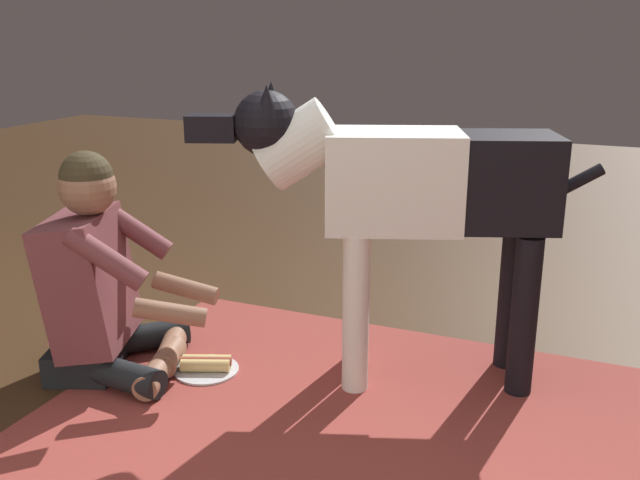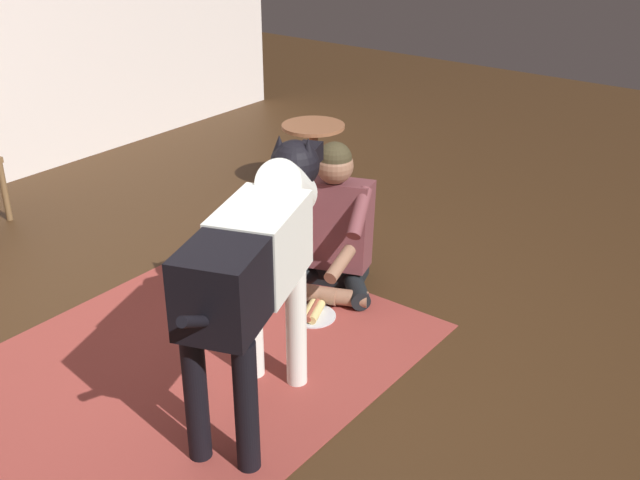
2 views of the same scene
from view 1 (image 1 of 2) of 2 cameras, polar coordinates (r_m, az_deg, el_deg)
ground_plane at (r=2.48m, az=-0.08°, el=-14.82°), size 13.13×13.13×0.00m
area_rug at (r=2.39m, az=6.04°, el=-16.19°), size 2.48×1.79×0.01m
person_sitting_on_floor at (r=2.83m, az=-17.10°, el=-3.43°), size 0.70×0.61×0.87m
large_dog at (r=2.57m, az=7.01°, el=3.90°), size 1.41×0.64×1.11m
hot_dog_on_plate at (r=2.86m, az=-9.12°, el=-9.93°), size 0.25×0.25×0.06m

